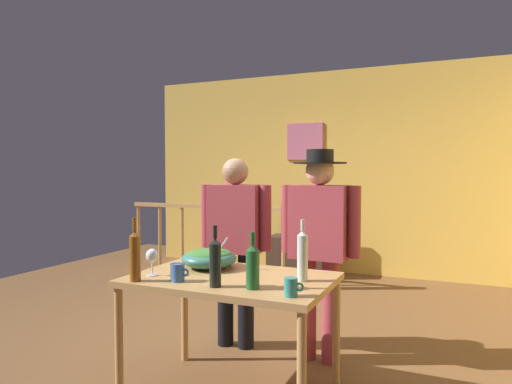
{
  "coord_description": "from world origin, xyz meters",
  "views": [
    {
      "loc": [
        1.58,
        -3.35,
        1.43
      ],
      "look_at": [
        0.31,
        -0.44,
        1.28
      ],
      "focal_mm": 32.04,
      "sensor_mm": 36.0,
      "label": 1
    }
  ],
  "objects_px": {
    "person_standing_left": "(235,236)",
    "person_standing_right": "(319,236)",
    "wine_glass": "(152,257)",
    "wine_bottle_green": "(253,266)",
    "stair_railing": "(245,234)",
    "mug_teal": "(291,287)",
    "salad_bowl": "(209,257)",
    "wine_bottle_dark": "(215,262)",
    "serving_table": "(231,289)",
    "tv_console": "(301,255)",
    "framed_picture": "(305,141)",
    "wine_bottle_amber": "(135,255)",
    "flat_screen_tv": "(301,220)",
    "mug_blue": "(178,272)",
    "wine_bottle_clear": "(302,255)"
  },
  "relations": [
    {
      "from": "stair_railing",
      "to": "salad_bowl",
      "type": "height_order",
      "value": "stair_railing"
    },
    {
      "from": "salad_bowl",
      "to": "wine_bottle_dark",
      "type": "xyz_separation_m",
      "value": [
        0.28,
        -0.43,
        0.07
      ]
    },
    {
      "from": "flat_screen_tv",
      "to": "wine_bottle_clear",
      "type": "bearing_deg",
      "value": -71.76
    },
    {
      "from": "framed_picture",
      "to": "person_standing_right",
      "type": "bearing_deg",
      "value": -70.44
    },
    {
      "from": "wine_glass",
      "to": "person_standing_right",
      "type": "relative_size",
      "value": 0.11
    },
    {
      "from": "flat_screen_tv",
      "to": "person_standing_left",
      "type": "height_order",
      "value": "person_standing_left"
    },
    {
      "from": "person_standing_left",
      "to": "wine_bottle_amber",
      "type": "bearing_deg",
      "value": 80.18
    },
    {
      "from": "framed_picture",
      "to": "salad_bowl",
      "type": "distance_m",
      "value": 3.8
    },
    {
      "from": "framed_picture",
      "to": "flat_screen_tv",
      "type": "height_order",
      "value": "framed_picture"
    },
    {
      "from": "framed_picture",
      "to": "tv_console",
      "type": "bearing_deg",
      "value": -81.11
    },
    {
      "from": "mug_teal",
      "to": "person_standing_right",
      "type": "distance_m",
      "value": 1.07
    },
    {
      "from": "salad_bowl",
      "to": "wine_bottle_clear",
      "type": "bearing_deg",
      "value": -8.06
    },
    {
      "from": "wine_glass",
      "to": "wine_bottle_green",
      "type": "distance_m",
      "value": 0.71
    },
    {
      "from": "serving_table",
      "to": "person_standing_right",
      "type": "height_order",
      "value": "person_standing_right"
    },
    {
      "from": "wine_glass",
      "to": "wine_bottle_green",
      "type": "xyz_separation_m",
      "value": [
        0.71,
        -0.04,
        0.01
      ]
    },
    {
      "from": "flat_screen_tv",
      "to": "wine_bottle_green",
      "type": "relative_size",
      "value": 1.67
    },
    {
      "from": "tv_console",
      "to": "serving_table",
      "type": "xyz_separation_m",
      "value": [
        0.68,
        -3.51,
        0.43
      ]
    },
    {
      "from": "salad_bowl",
      "to": "wine_bottle_dark",
      "type": "distance_m",
      "value": 0.52
    },
    {
      "from": "tv_console",
      "to": "salad_bowl",
      "type": "distance_m",
      "value": 3.42
    },
    {
      "from": "framed_picture",
      "to": "wine_bottle_clear",
      "type": "distance_m",
      "value": 4.02
    },
    {
      "from": "person_standing_left",
      "to": "person_standing_right",
      "type": "xyz_separation_m",
      "value": [
        0.7,
        0.0,
        0.04
      ]
    },
    {
      "from": "serving_table",
      "to": "mug_teal",
      "type": "distance_m",
      "value": 0.58
    },
    {
      "from": "serving_table",
      "to": "wine_bottle_amber",
      "type": "bearing_deg",
      "value": -144.28
    },
    {
      "from": "salad_bowl",
      "to": "wine_bottle_clear",
      "type": "relative_size",
      "value": 1.01
    },
    {
      "from": "wine_glass",
      "to": "person_standing_left",
      "type": "xyz_separation_m",
      "value": [
        0.12,
        0.95,
        0.01
      ]
    },
    {
      "from": "wine_bottle_amber",
      "to": "mug_blue",
      "type": "height_order",
      "value": "wine_bottle_amber"
    },
    {
      "from": "person_standing_right",
      "to": "person_standing_left",
      "type": "bearing_deg",
      "value": 3.52
    },
    {
      "from": "mug_teal",
      "to": "wine_bottle_dark",
      "type": "bearing_deg",
      "value": 177.96
    },
    {
      "from": "person_standing_left",
      "to": "person_standing_right",
      "type": "relative_size",
      "value": 0.96
    },
    {
      "from": "flat_screen_tv",
      "to": "wine_glass",
      "type": "xyz_separation_m",
      "value": [
        0.21,
        -3.65,
        0.13
      ]
    },
    {
      "from": "tv_console",
      "to": "wine_bottle_clear",
      "type": "bearing_deg",
      "value": -71.91
    },
    {
      "from": "framed_picture",
      "to": "serving_table",
      "type": "bearing_deg",
      "value": -79.18
    },
    {
      "from": "tv_console",
      "to": "mug_teal",
      "type": "height_order",
      "value": "mug_teal"
    },
    {
      "from": "wine_bottle_clear",
      "to": "person_standing_right",
      "type": "relative_size",
      "value": 0.23
    },
    {
      "from": "framed_picture",
      "to": "wine_bottle_amber",
      "type": "height_order",
      "value": "framed_picture"
    },
    {
      "from": "mug_teal",
      "to": "person_standing_right",
      "type": "relative_size",
      "value": 0.07
    },
    {
      "from": "person_standing_left",
      "to": "wine_glass",
      "type": "bearing_deg",
      "value": 79.42
    },
    {
      "from": "framed_picture",
      "to": "wine_bottle_dark",
      "type": "bearing_deg",
      "value": -79.44
    },
    {
      "from": "tv_console",
      "to": "person_standing_left",
      "type": "distance_m",
      "value": 2.83
    },
    {
      "from": "serving_table",
      "to": "wine_bottle_clear",
      "type": "bearing_deg",
      "value": 8.28
    },
    {
      "from": "salad_bowl",
      "to": "wine_glass",
      "type": "distance_m",
      "value": 0.41
    },
    {
      "from": "salad_bowl",
      "to": "wine_glass",
      "type": "relative_size",
      "value": 2.19
    },
    {
      "from": "wine_bottle_amber",
      "to": "tv_console",
      "type": "bearing_deg",
      "value": 93.09
    },
    {
      "from": "stair_railing",
      "to": "mug_teal",
      "type": "distance_m",
      "value": 3.5
    },
    {
      "from": "wine_bottle_green",
      "to": "wine_bottle_amber",
      "type": "distance_m",
      "value": 0.73
    },
    {
      "from": "framed_picture",
      "to": "flat_screen_tv",
      "type": "relative_size",
      "value": 1.0
    },
    {
      "from": "wine_bottle_green",
      "to": "person_standing_left",
      "type": "bearing_deg",
      "value": 121.02
    },
    {
      "from": "flat_screen_tv",
      "to": "tv_console",
      "type": "bearing_deg",
      "value": 90.0
    },
    {
      "from": "salad_bowl",
      "to": "wine_bottle_green",
      "type": "xyz_separation_m",
      "value": [
        0.5,
        -0.38,
        0.06
      ]
    },
    {
      "from": "stair_railing",
      "to": "mug_blue",
      "type": "xyz_separation_m",
      "value": [
        0.97,
        -3.02,
        0.21
      ]
    }
  ]
}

